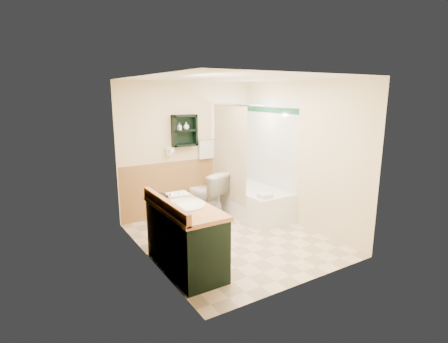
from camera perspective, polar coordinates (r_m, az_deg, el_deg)
floor at (r=5.46m, az=1.40°, el=-11.00°), size 3.00×3.00×0.00m
back_wall at (r=6.41m, az=-6.01°, el=3.70°), size 2.60×0.04×2.40m
left_wall at (r=4.53m, az=-12.65°, el=-0.30°), size 0.04×3.00×2.40m
right_wall at (r=5.91m, az=12.25°, el=2.73°), size 0.04×3.00×2.40m
ceiling at (r=5.01m, az=1.55°, el=15.28°), size 2.60×3.00×0.04m
wainscot_left at (r=4.74m, az=-11.84°, el=-8.52°), size 2.98×2.98×1.00m
wainscot_back at (r=6.52m, az=-5.73°, el=-2.43°), size 2.58×2.58×1.00m
mirror_frame at (r=3.98m, az=-9.56°, el=2.48°), size 1.30×1.30×1.00m
mirror_glass at (r=3.98m, az=-9.49°, el=2.49°), size 1.20×1.20×0.90m
tile_right at (r=6.47m, az=7.33°, el=2.40°), size 1.50×1.50×2.10m
tile_back at (r=6.89m, az=1.89°, el=3.13°), size 0.95×0.95×2.10m
tile_accent at (r=6.36m, az=7.48°, el=9.94°), size 1.50×1.50×0.10m
wall_shelf at (r=6.21m, az=-6.45°, el=6.66°), size 0.45×0.15×0.55m
hair_dryer at (r=6.16m, az=-8.99°, el=3.25°), size 0.10×0.24×0.18m
towel_bar at (r=6.48m, az=-2.97°, el=5.19°), size 0.40×0.06×0.40m
curtain_rod at (r=5.92m, az=1.84°, el=10.81°), size 0.03×1.60×0.03m
shower_curtain at (r=6.15m, az=0.88°, el=2.93°), size 1.05×1.05×1.70m
vanity at (r=4.50m, az=-6.34°, el=-10.61°), size 0.59×1.32×0.84m
bathtub at (r=6.44m, az=4.71°, el=-4.87°), size 0.77×1.50×0.51m
toilet at (r=6.39m, az=-3.02°, el=-3.63°), size 0.69×0.92×0.80m
counter_towel at (r=4.74m, az=-7.50°, el=-3.80°), size 0.28×0.22×0.04m
vanity_book at (r=4.68m, az=-10.84°, el=-2.89°), size 0.16×0.11×0.24m
tub_towel at (r=5.78m, az=6.76°, el=-3.96°), size 0.21×0.18×0.07m
soap_bottle_a at (r=6.16m, az=-7.28°, el=7.00°), size 0.08×0.13×0.06m
soap_bottle_b at (r=6.22m, az=-6.20°, el=7.28°), size 0.10×0.13×0.10m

